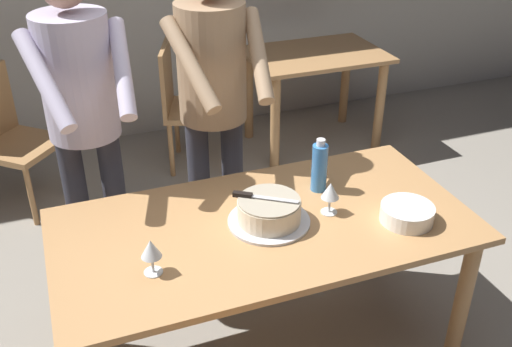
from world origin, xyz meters
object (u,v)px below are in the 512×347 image
at_px(main_dining_table, 264,244).
at_px(person_standing_beside, 83,109).
at_px(cake_knife, 252,196).
at_px(background_chair_2, 8,135).
at_px(cake_on_platter, 269,212).
at_px(wine_glass_far, 151,250).
at_px(wine_glass_near, 330,192).
at_px(plate_stack, 407,213).
at_px(water_bottle, 319,167).
at_px(background_chair_0, 186,102).
at_px(person_cutting_cake, 213,94).
at_px(background_table, 314,74).

xyz_separation_m(main_dining_table, person_standing_beside, (-0.61, 0.67, 0.43)).
height_order(cake_knife, background_chair_2, background_chair_2).
distance_m(cake_on_platter, wine_glass_far, 0.54).
distance_m(wine_glass_near, wine_glass_far, 0.79).
xyz_separation_m(plate_stack, water_bottle, (-0.23, 0.35, 0.08)).
height_order(main_dining_table, person_standing_beside, person_standing_beside).
height_order(cake_on_platter, cake_knife, cake_knife).
height_order(cake_knife, wine_glass_near, wine_glass_near).
height_order(plate_stack, person_standing_beside, person_standing_beside).
distance_m(wine_glass_far, background_chair_0, 2.22).
bearing_deg(cake_on_platter, background_chair_2, 119.89).
bearing_deg(background_chair_0, cake_knife, -96.13).
bearing_deg(person_standing_beside, background_chair_2, 109.94).
bearing_deg(person_standing_beside, wine_glass_far, -82.01).
xyz_separation_m(person_cutting_cake, background_chair_0, (0.18, 1.30, -0.58)).
relative_size(plate_stack, background_chair_2, 0.24).
bearing_deg(background_chair_2, background_table, 3.13).
relative_size(main_dining_table, background_table, 1.72).
height_order(wine_glass_near, person_standing_beside, person_standing_beside).
bearing_deg(background_chair_2, person_cutting_cake, -49.23).
relative_size(main_dining_table, background_chair_2, 1.91).
bearing_deg(cake_on_platter, main_dining_table, -175.62).
bearing_deg(cake_knife, plate_stack, -21.03).
bearing_deg(plate_stack, wine_glass_near, 148.42).
bearing_deg(person_standing_beside, person_cutting_cake, -2.88).
bearing_deg(background_chair_0, plate_stack, -79.60).
relative_size(cake_on_platter, background_table, 0.34).
distance_m(cake_knife, person_cutting_cake, 0.64).
xyz_separation_m(wine_glass_far, background_chair_2, (-0.53, 1.96, -0.36)).
bearing_deg(water_bottle, person_cutting_cake, 125.07).
relative_size(person_cutting_cake, background_chair_2, 1.91).
bearing_deg(cake_knife, cake_on_platter, -34.20).
height_order(water_bottle, background_chair_0, water_bottle).
bearing_deg(person_cutting_cake, cake_knife, -92.71).
bearing_deg(background_chair_0, wine_glass_near, -86.52).
height_order(cake_knife, person_cutting_cake, person_cutting_cake).
distance_m(plate_stack, background_table, 2.21).
relative_size(cake_knife, person_cutting_cake, 0.14).
xyz_separation_m(background_table, background_chair_2, (-2.18, -0.12, -0.09)).
height_order(wine_glass_far, person_standing_beside, person_standing_beside).
bearing_deg(wine_glass_near, water_bottle, 78.12).
distance_m(water_bottle, person_cutting_cake, 0.62).
distance_m(cake_knife, background_chair_2, 2.06).
xyz_separation_m(main_dining_table, cake_on_platter, (0.02, 0.00, 0.16)).
bearing_deg(main_dining_table, cake_knife, 133.91).
xyz_separation_m(water_bottle, background_chair_0, (-0.16, 1.78, -0.37)).
height_order(wine_glass_near, background_chair_2, background_chair_2).
xyz_separation_m(main_dining_table, plate_stack, (0.55, -0.19, 0.14)).
bearing_deg(plate_stack, wine_glass_far, 178.01).
xyz_separation_m(plate_stack, wine_glass_near, (-0.27, 0.17, 0.07)).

